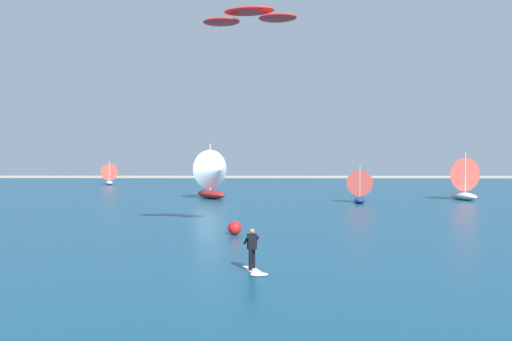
{
  "coord_description": "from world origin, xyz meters",
  "views": [
    {
      "loc": [
        0.23,
        -4.32,
        4.77
      ],
      "look_at": [
        -0.06,
        19.47,
        4.0
      ],
      "focal_mm": 38.81,
      "sensor_mm": 36.0,
      "label": 1
    }
  ],
  "objects_px": {
    "kitesurfer": "(253,256)",
    "marker_buoy": "(235,228)",
    "sailboat_outermost": "(109,174)",
    "sailboat_heeled_over": "(360,186)",
    "sailboat_far_left": "(461,178)",
    "kite": "(249,16)",
    "sailboat_anchored_offshore": "(214,174)"
  },
  "relations": [
    {
      "from": "sailboat_far_left",
      "to": "sailboat_anchored_offshore",
      "type": "distance_m",
      "value": 24.69
    },
    {
      "from": "sailboat_outermost",
      "to": "marker_buoy",
      "type": "distance_m",
      "value": 53.57
    },
    {
      "from": "sailboat_anchored_offshore",
      "to": "sailboat_heeled_over",
      "type": "bearing_deg",
      "value": -15.52
    },
    {
      "from": "sailboat_heeled_over",
      "to": "marker_buoy",
      "type": "distance_m",
      "value": 23.18
    },
    {
      "from": "sailboat_outermost",
      "to": "kite",
      "type": "bearing_deg",
      "value": -66.94
    },
    {
      "from": "kitesurfer",
      "to": "sailboat_anchored_offshore",
      "type": "bearing_deg",
      "value": 97.53
    },
    {
      "from": "sailboat_outermost",
      "to": "sailboat_heeled_over",
      "type": "xyz_separation_m",
      "value": [
        31.65,
        -28.79,
        0.0
      ]
    },
    {
      "from": "kite",
      "to": "sailboat_outermost",
      "type": "height_order",
      "value": "kite"
    },
    {
      "from": "kitesurfer",
      "to": "marker_buoy",
      "type": "bearing_deg",
      "value": 97.26
    },
    {
      "from": "kitesurfer",
      "to": "marker_buoy",
      "type": "distance_m",
      "value": 9.78
    },
    {
      "from": "sailboat_far_left",
      "to": "sailboat_outermost",
      "type": "distance_m",
      "value": 49.25
    },
    {
      "from": "kite",
      "to": "sailboat_far_left",
      "type": "bearing_deg",
      "value": 51.75
    },
    {
      "from": "sailboat_outermost",
      "to": "marker_buoy",
      "type": "height_order",
      "value": "sailboat_outermost"
    },
    {
      "from": "sailboat_anchored_offshore",
      "to": "sailboat_outermost",
      "type": "xyz_separation_m",
      "value": [
        -17.65,
        24.9,
        -0.98
      ]
    },
    {
      "from": "kitesurfer",
      "to": "sailboat_heeled_over",
      "type": "xyz_separation_m",
      "value": [
        9.49,
        30.21,
        0.98
      ]
    },
    {
      "from": "kitesurfer",
      "to": "sailboat_outermost",
      "type": "height_order",
      "value": "sailboat_outermost"
    },
    {
      "from": "kitesurfer",
      "to": "sailboat_anchored_offshore",
      "type": "distance_m",
      "value": 34.45
    },
    {
      "from": "kitesurfer",
      "to": "sailboat_far_left",
      "type": "xyz_separation_m",
      "value": [
        20.17,
        33.84,
        1.55
      ]
    },
    {
      "from": "sailboat_outermost",
      "to": "marker_buoy",
      "type": "xyz_separation_m",
      "value": [
        20.92,
        -49.3,
        -1.18
      ]
    },
    {
      "from": "kitesurfer",
      "to": "sailboat_outermost",
      "type": "relative_size",
      "value": 0.59
    },
    {
      "from": "marker_buoy",
      "to": "sailboat_outermost",
      "type": "bearing_deg",
      "value": 113.0
    },
    {
      "from": "sailboat_far_left",
      "to": "sailboat_heeled_over",
      "type": "xyz_separation_m",
      "value": [
        -10.68,
        -3.63,
        -0.57
      ]
    },
    {
      "from": "kitesurfer",
      "to": "kite",
      "type": "xyz_separation_m",
      "value": [
        -0.36,
        7.79,
        11.27
      ]
    },
    {
      "from": "sailboat_heeled_over",
      "to": "sailboat_far_left",
      "type": "bearing_deg",
      "value": 18.75
    },
    {
      "from": "kitesurfer",
      "to": "kite",
      "type": "relative_size",
      "value": 0.38
    },
    {
      "from": "kite",
      "to": "kitesurfer",
      "type": "bearing_deg",
      "value": -87.37
    },
    {
      "from": "kite",
      "to": "sailboat_anchored_offshore",
      "type": "height_order",
      "value": "kite"
    },
    {
      "from": "sailboat_far_left",
      "to": "sailboat_heeled_over",
      "type": "relative_size",
      "value": 1.36
    },
    {
      "from": "sailboat_anchored_offshore",
      "to": "sailboat_outermost",
      "type": "distance_m",
      "value": 30.54
    },
    {
      "from": "kitesurfer",
      "to": "marker_buoy",
      "type": "relative_size",
      "value": 2.59
    },
    {
      "from": "kitesurfer",
      "to": "sailboat_anchored_offshore",
      "type": "relative_size",
      "value": 0.36
    },
    {
      "from": "kitesurfer",
      "to": "sailboat_anchored_offshore",
      "type": "height_order",
      "value": "sailboat_anchored_offshore"
    }
  ]
}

